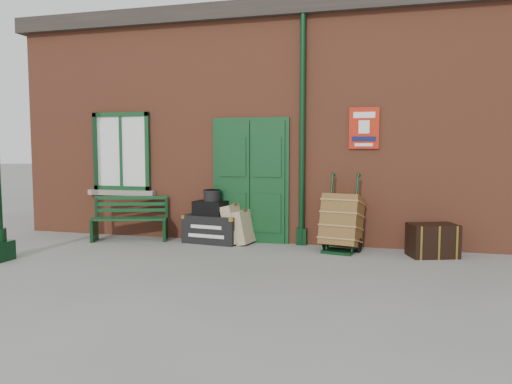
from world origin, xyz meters
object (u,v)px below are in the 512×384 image
(bench, at_px, (130,217))
(dark_trunk, at_px, (433,240))
(houdini_trunk, at_px, (213,229))
(porter_trolley, at_px, (342,222))

(bench, distance_m, dark_trunk, 5.34)
(bench, bearing_deg, dark_trunk, -19.01)
(bench, xyz_separation_m, dark_trunk, (5.34, -0.05, -0.16))
(houdini_trunk, relative_size, dark_trunk, 1.40)
(porter_trolley, xyz_separation_m, dark_trunk, (1.43, -0.04, -0.23))
(houdini_trunk, distance_m, porter_trolley, 2.35)
(houdini_trunk, bearing_deg, bench, -166.22)
(porter_trolley, bearing_deg, bench, -168.71)
(porter_trolley, height_order, dark_trunk, porter_trolley)
(bench, relative_size, porter_trolley, 1.13)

